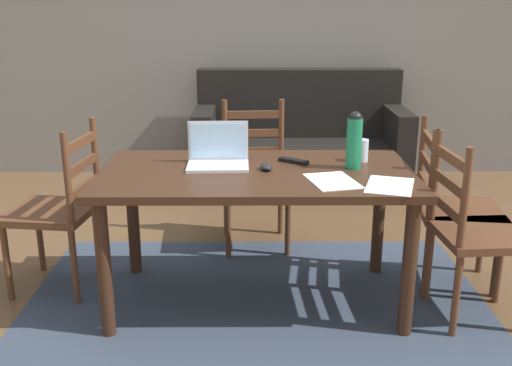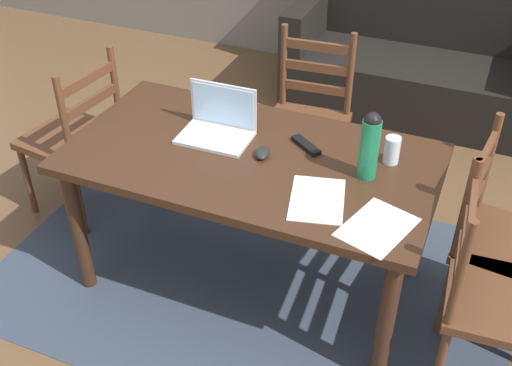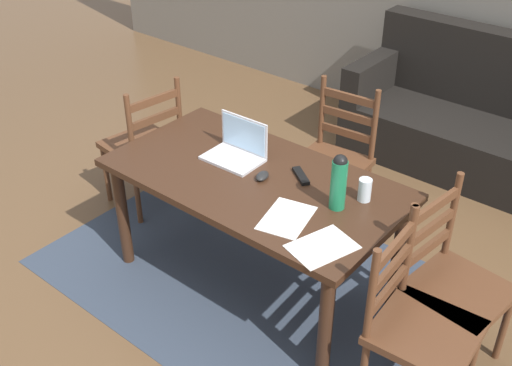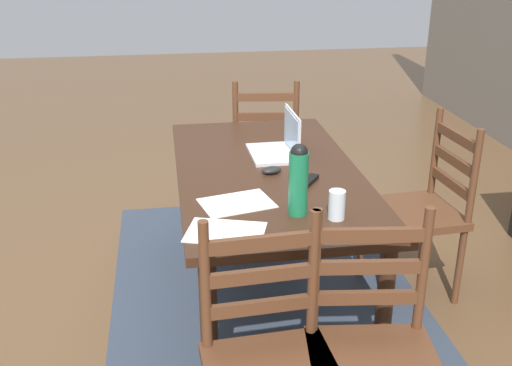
% 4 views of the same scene
% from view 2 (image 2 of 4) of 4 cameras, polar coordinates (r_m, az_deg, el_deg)
% --- Properties ---
extents(ground_plane, '(14.00, 14.00, 0.00)m').
position_cam_2_polar(ground_plane, '(3.21, -0.40, -8.49)').
color(ground_plane, brown).
extents(area_rug, '(2.49, 1.61, 0.01)m').
position_cam_2_polar(area_rug, '(3.20, -0.40, -8.45)').
color(area_rug, '#333D4C').
rests_on(area_rug, ground).
extents(dining_table, '(1.61, 0.87, 0.74)m').
position_cam_2_polar(dining_table, '(2.79, -0.45, 1.01)').
color(dining_table, '#382114').
rests_on(dining_table, ground).
extents(chair_far_head, '(0.47, 0.47, 0.95)m').
position_cam_2_polar(chair_far_head, '(3.53, 4.67, 5.50)').
color(chair_far_head, '#56331E').
rests_on(chair_far_head, ground).
extents(chair_right_near, '(0.47, 0.47, 0.95)m').
position_cam_2_polar(chair_right_near, '(2.63, 20.80, -9.70)').
color(chair_right_near, '#56331E').
rests_on(chair_right_near, ground).
extents(chair_left_far, '(0.49, 0.49, 0.95)m').
position_cam_2_polar(chair_left_far, '(3.51, -16.04, 3.94)').
color(chair_left_far, '#56331E').
rests_on(chair_left_far, ground).
extents(chair_right_far, '(0.49, 0.49, 0.95)m').
position_cam_2_polar(chair_right_far, '(2.90, 21.48, -4.97)').
color(chair_right_far, '#56331E').
rests_on(chair_right_far, ground).
extents(couch, '(1.80, 0.80, 1.00)m').
position_cam_2_polar(couch, '(4.66, 14.71, 10.87)').
color(couch, black).
rests_on(couch, ground).
extents(laptop, '(0.33, 0.23, 0.23)m').
position_cam_2_polar(laptop, '(2.86, -3.41, 5.44)').
color(laptop, silver).
rests_on(laptop, dining_table).
extents(water_bottle, '(0.08, 0.08, 0.30)m').
position_cam_2_polar(water_bottle, '(2.56, 10.28, 3.48)').
color(water_bottle, '#197247').
rests_on(water_bottle, dining_table).
extents(drinking_glass, '(0.07, 0.07, 0.12)m').
position_cam_2_polar(drinking_glass, '(2.72, 12.24, 2.95)').
color(drinking_glass, silver).
rests_on(drinking_glass, dining_table).
extents(computer_mouse, '(0.08, 0.11, 0.03)m').
position_cam_2_polar(computer_mouse, '(2.72, 0.58, 2.76)').
color(computer_mouse, black).
rests_on(computer_mouse, dining_table).
extents(tv_remote, '(0.16, 0.13, 0.02)m').
position_cam_2_polar(tv_remote, '(2.79, 4.56, 3.44)').
color(tv_remote, black).
rests_on(tv_remote, dining_table).
extents(paper_stack_left, '(0.27, 0.34, 0.00)m').
position_cam_2_polar(paper_stack_left, '(2.49, 5.57, -1.49)').
color(paper_stack_left, white).
rests_on(paper_stack_left, dining_table).
extents(paper_stack_right, '(0.29, 0.35, 0.00)m').
position_cam_2_polar(paper_stack_right, '(2.38, 10.94, -3.96)').
color(paper_stack_right, white).
rests_on(paper_stack_right, dining_table).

